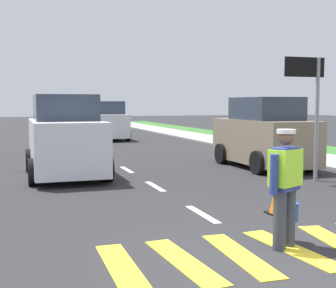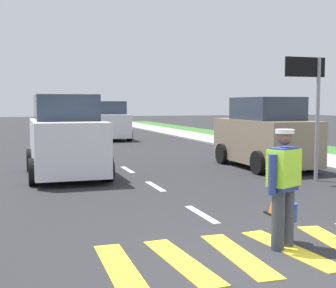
% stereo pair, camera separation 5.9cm
% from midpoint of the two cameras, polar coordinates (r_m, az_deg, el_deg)
% --- Properties ---
extents(ground_plane, '(96.00, 96.00, 0.00)m').
position_cam_midpoint_polar(ground_plane, '(26.28, -10.96, 0.49)').
color(ground_plane, '#28282B').
extents(sidewalk_right, '(2.40, 72.00, 0.14)m').
position_cam_midpoint_polar(sidewalk_right, '(18.36, 16.60, -1.53)').
color(sidewalk_right, '#9E9E99').
rests_on(sidewalk_right, ground).
extents(crosswalk_stripes, '(4.42, 1.93, 0.01)m').
position_cam_midpoint_polar(crosswalk_stripes, '(6.61, 12.02, -12.85)').
color(crosswalk_stripes, yellow).
rests_on(crosswalk_stripes, ground).
extents(lane_center_line, '(0.14, 46.40, 0.01)m').
position_cam_midpoint_polar(lane_center_line, '(30.44, -11.93, 1.09)').
color(lane_center_line, silver).
rests_on(lane_center_line, ground).
extents(road_worker, '(0.66, 0.58, 1.67)m').
position_cam_midpoint_polar(road_worker, '(6.66, 14.33, -4.58)').
color(road_worker, '#383D4C').
rests_on(road_worker, ground).
extents(lane_direction_sign, '(1.16, 0.11, 3.20)m').
position_cam_midpoint_polar(lane_direction_sign, '(12.52, 17.20, 6.54)').
color(lane_direction_sign, gray).
rests_on(lane_direction_sign, ground).
extents(traffic_cone_near, '(0.36, 0.36, 0.67)m').
position_cam_midpoint_polar(traffic_cone_near, '(8.75, 13.48, -6.27)').
color(traffic_cone_near, black).
rests_on(traffic_cone_near, ground).
extents(car_oncoming_lead, '(2.09, 4.01, 2.26)m').
position_cam_midpoint_polar(car_oncoming_lead, '(13.17, -12.30, 0.67)').
color(car_oncoming_lead, silver).
rests_on(car_oncoming_lead, ground).
extents(car_parked_curbside, '(1.98, 4.00, 2.22)m').
position_cam_midpoint_polar(car_parked_curbside, '(14.90, 11.93, 1.07)').
color(car_parked_curbside, gray).
rests_on(car_parked_curbside, ground).
extents(car_outgoing_far, '(1.93, 3.96, 2.15)m').
position_cam_midpoint_polar(car_outgoing_far, '(26.17, -7.15, 2.71)').
color(car_outgoing_far, silver).
rests_on(car_outgoing_far, ground).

